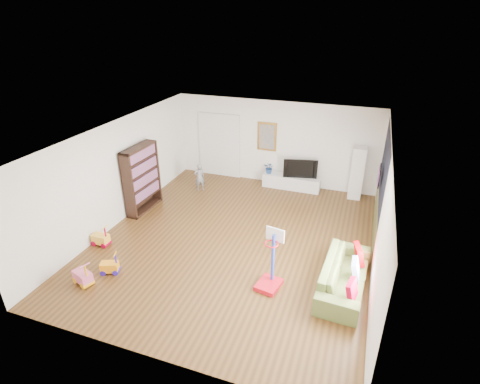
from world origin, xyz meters
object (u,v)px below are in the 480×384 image
(bookshelf, at_px, (142,179))
(basketball_hoop, at_px, (270,261))
(sofa, at_px, (344,275))
(media_console, at_px, (291,182))

(bookshelf, bearing_deg, basketball_hoop, -23.80)
(sofa, xyz_separation_m, basketball_hoop, (-1.45, -0.49, 0.35))
(bookshelf, distance_m, basketball_hoop, 4.77)
(media_console, relative_size, sofa, 0.86)
(media_console, xyz_separation_m, bookshelf, (-3.68, -2.77, 0.73))
(sofa, height_order, basketball_hoop, basketball_hoop)
(bookshelf, bearing_deg, media_console, 39.45)
(media_console, relative_size, bookshelf, 0.97)
(basketball_hoop, bearing_deg, sofa, 29.57)
(media_console, xyz_separation_m, sofa, (2.05, -4.39, 0.10))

